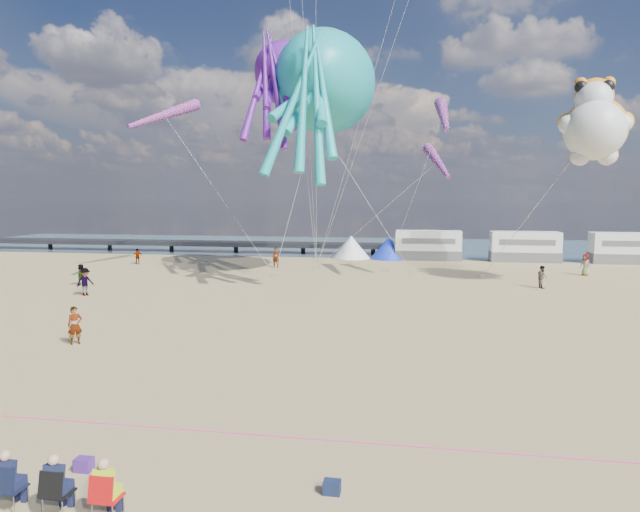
{
  "coord_description": "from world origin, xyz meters",
  "views": [
    {
      "loc": [
        5.1,
        -19.48,
        6.52
      ],
      "look_at": [
        0.64,
        6.0,
        3.8
      ],
      "focal_mm": 32.0,
      "sensor_mm": 36.0,
      "label": 1
    }
  ],
  "objects_px": {
    "tent_white": "(351,247)",
    "sandbag_a": "(274,276)",
    "motorhome_2": "(627,248)",
    "kite_octopus_teal": "(326,83)",
    "beachgoer_1": "(542,277)",
    "windsock_left": "(164,115)",
    "beachgoer_4": "(81,275)",
    "beachgoer_3": "(138,256)",
    "sandbag_e": "(316,268)",
    "beachgoer_5": "(276,257)",
    "kite_panda": "(595,130)",
    "cooler_navy": "(332,487)",
    "windsock_mid": "(444,116)",
    "tent_blue": "(389,248)",
    "beachgoer_2": "(85,282)",
    "sandbag_c": "(483,276)",
    "motorhome_1": "(525,247)",
    "beachgoer_0": "(586,265)",
    "standing_person": "(75,325)",
    "sandbag_b": "(413,274)",
    "spectator_row": "(11,478)",
    "kite_teddy_orange": "(595,129)",
    "cooler_purple": "(84,464)",
    "windsock_right": "(438,162)",
    "motorhome_0": "(428,245)",
    "sandbag_d": "(386,270)",
    "kite_octopus_purple": "(287,74)"
  },
  "relations": [
    {
      "from": "tent_white",
      "to": "sandbag_a",
      "type": "relative_size",
      "value": 8.0
    },
    {
      "from": "motorhome_2",
      "to": "kite_octopus_teal",
      "type": "bearing_deg",
      "value": -153.23
    },
    {
      "from": "beachgoer_1",
      "to": "windsock_left",
      "type": "height_order",
      "value": "windsock_left"
    },
    {
      "from": "beachgoer_1",
      "to": "beachgoer_4",
      "type": "relative_size",
      "value": 1.03
    },
    {
      "from": "beachgoer_3",
      "to": "sandbag_e",
      "type": "height_order",
      "value": "beachgoer_3"
    },
    {
      "from": "beachgoer_5",
      "to": "sandbag_e",
      "type": "relative_size",
      "value": 3.71
    },
    {
      "from": "beachgoer_1",
      "to": "kite_panda",
      "type": "xyz_separation_m",
      "value": [
        3.09,
        0.21,
        10.21
      ]
    },
    {
      "from": "cooler_navy",
      "to": "beachgoer_4",
      "type": "height_order",
      "value": "beachgoer_4"
    },
    {
      "from": "sandbag_e",
      "to": "windsock_mid",
      "type": "relative_size",
      "value": 0.08
    },
    {
      "from": "tent_blue",
      "to": "sandbag_e",
      "type": "bearing_deg",
      "value": -120.9
    },
    {
      "from": "cooler_navy",
      "to": "beachgoer_2",
      "type": "distance_m",
      "value": 29.69
    },
    {
      "from": "beachgoer_5",
      "to": "kite_panda",
      "type": "height_order",
      "value": "kite_panda"
    },
    {
      "from": "sandbag_c",
      "to": "motorhome_1",
      "type": "bearing_deg",
      "value": 66.46
    },
    {
      "from": "beachgoer_0",
      "to": "sandbag_a",
      "type": "xyz_separation_m",
      "value": [
        -25.1,
        -5.36,
        -0.79
      ]
    },
    {
      "from": "beachgoer_3",
      "to": "kite_panda",
      "type": "height_order",
      "value": "kite_panda"
    },
    {
      "from": "standing_person",
      "to": "beachgoer_3",
      "type": "height_order",
      "value": "standing_person"
    },
    {
      "from": "beachgoer_1",
      "to": "kite_octopus_teal",
      "type": "relative_size",
      "value": 0.11
    },
    {
      "from": "windsock_left",
      "to": "windsock_mid",
      "type": "distance_m",
      "value": 23.83
    },
    {
      "from": "sandbag_b",
      "to": "kite_panda",
      "type": "height_order",
      "value": "kite_panda"
    },
    {
      "from": "sandbag_e",
      "to": "beachgoer_4",
      "type": "bearing_deg",
      "value": -142.96
    },
    {
      "from": "motorhome_2",
      "to": "beachgoer_1",
      "type": "relative_size",
      "value": 4.08
    },
    {
      "from": "beachgoer_4",
      "to": "tent_blue",
      "type": "bearing_deg",
      "value": 159.2
    },
    {
      "from": "tent_white",
      "to": "kite_octopus_teal",
      "type": "height_order",
      "value": "kite_octopus_teal"
    },
    {
      "from": "tent_blue",
      "to": "kite_octopus_teal",
      "type": "height_order",
      "value": "kite_octopus_teal"
    },
    {
      "from": "sandbag_c",
      "to": "sandbag_e",
      "type": "height_order",
      "value": "same"
    },
    {
      "from": "sandbag_e",
      "to": "spectator_row",
      "type": "bearing_deg",
      "value": -89.02
    },
    {
      "from": "standing_person",
      "to": "windsock_mid",
      "type": "xyz_separation_m",
      "value": [
        16.53,
        21.75,
        11.64
      ]
    },
    {
      "from": "beachgoer_2",
      "to": "kite_teddy_orange",
      "type": "relative_size",
      "value": 0.25
    },
    {
      "from": "cooler_purple",
      "to": "windsock_right",
      "type": "relative_size",
      "value": 0.07
    },
    {
      "from": "cooler_purple",
      "to": "beachgoer_0",
      "type": "xyz_separation_m",
      "value": [
        21.32,
        37.92,
        0.74
      ]
    },
    {
      "from": "motorhome_0",
      "to": "beachgoer_4",
      "type": "relative_size",
      "value": 4.22
    },
    {
      "from": "tent_blue",
      "to": "windsock_left",
      "type": "distance_m",
      "value": 25.66
    },
    {
      "from": "sandbag_d",
      "to": "kite_octopus_teal",
      "type": "relative_size",
      "value": 0.03
    },
    {
      "from": "beachgoer_2",
      "to": "windsock_left",
      "type": "bearing_deg",
      "value": 31.52
    },
    {
      "from": "cooler_purple",
      "to": "beachgoer_3",
      "type": "bearing_deg",
      "value": 115.99
    },
    {
      "from": "kite_octopus_purple",
      "to": "sandbag_b",
      "type": "bearing_deg",
      "value": -22.78
    },
    {
      "from": "motorhome_1",
      "to": "sandbag_a",
      "type": "distance_m",
      "value": 26.69
    },
    {
      "from": "motorhome_1",
      "to": "windsock_right",
      "type": "relative_size",
      "value": 1.22
    },
    {
      "from": "motorhome_0",
      "to": "sandbag_a",
      "type": "relative_size",
      "value": 13.2
    },
    {
      "from": "kite_panda",
      "to": "kite_octopus_purple",
      "type": "bearing_deg",
      "value": 165.33
    },
    {
      "from": "sandbag_a",
      "to": "kite_panda",
      "type": "relative_size",
      "value": 0.07
    },
    {
      "from": "motorhome_1",
      "to": "kite_teddy_orange",
      "type": "bearing_deg",
      "value": -83.77
    },
    {
      "from": "spectator_row",
      "to": "motorhome_0",
      "type": "bearing_deg",
      "value": 79.41
    },
    {
      "from": "beachgoer_0",
      "to": "sandbag_b",
      "type": "xyz_separation_m",
      "value": [
        -14.05,
        -2.15,
        -0.79
      ]
    },
    {
      "from": "sandbag_a",
      "to": "sandbag_d",
      "type": "bearing_deg",
      "value": 29.82
    },
    {
      "from": "beachgoer_3",
      "to": "kite_octopus_purple",
      "type": "height_order",
      "value": "kite_octopus_purple"
    },
    {
      "from": "sandbag_c",
      "to": "sandbag_e",
      "type": "xyz_separation_m",
      "value": [
        -14.15,
        2.19,
        0.0
      ]
    },
    {
      "from": "motorhome_1",
      "to": "sandbag_b",
      "type": "relative_size",
      "value": 13.2
    },
    {
      "from": "beachgoer_3",
      "to": "windsock_left",
      "type": "xyz_separation_m",
      "value": [
        4.73,
        -3.41,
        12.77
      ]
    },
    {
      "from": "motorhome_1",
      "to": "sandbag_d",
      "type": "height_order",
      "value": "motorhome_1"
    }
  ]
}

